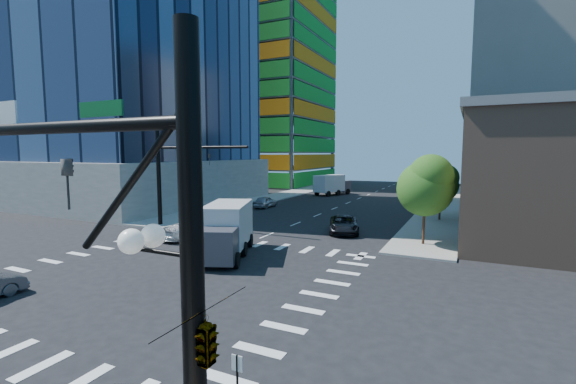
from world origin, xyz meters
The scene contains 15 objects.
ground centered at (0.00, 0.00, 0.00)m, with size 160.00×160.00×0.00m, color black.
road_markings centered at (0.00, 0.00, 0.01)m, with size 20.00×20.00×0.01m, color silver.
sidewalk_ne centered at (12.50, 40.00, 0.07)m, with size 5.00×60.00×0.15m, color gray.
sidewalk_nw centered at (-12.50, 40.00, 0.07)m, with size 5.00×60.00×0.15m, color gray.
construction_building centered at (-27.41, 61.93, 24.61)m, with size 25.16×34.50×70.60m.
bg_building_ne centered at (27.00, 55.00, 14.00)m, with size 24.00×30.00×28.00m, color slate.
signal_mast_se centered at (10.60, -11.50, 5.01)m, with size 10.51×2.48×9.00m.
signal_mast_nw centered at (-10.00, 11.50, 5.49)m, with size 10.20×0.40×9.00m.
tree_south centered at (12.63, 13.90, 4.69)m, with size 4.16×4.16×6.82m.
tree_north centered at (12.93, 25.90, 3.99)m, with size 3.54×3.52×5.78m.
car_nb_far centered at (5.57, 16.09, 0.75)m, with size 2.48×5.38×1.50m, color black.
car_sb_near centered at (-5.47, 8.05, 0.66)m, with size 1.85×4.54×1.32m, color white.
car_sb_mid centered at (-8.36, 26.90, 0.75)m, with size 1.77×4.39×1.50m, color #B2B4BA.
box_truck_near centered at (0.67, 4.89, 1.56)m, with size 5.19×7.30×3.53m.
box_truck_far centered at (-5.33, 45.07, 1.49)m, with size 4.80×6.98×3.37m.
Camera 1 is at (15.61, -16.42, 7.06)m, focal length 24.00 mm.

